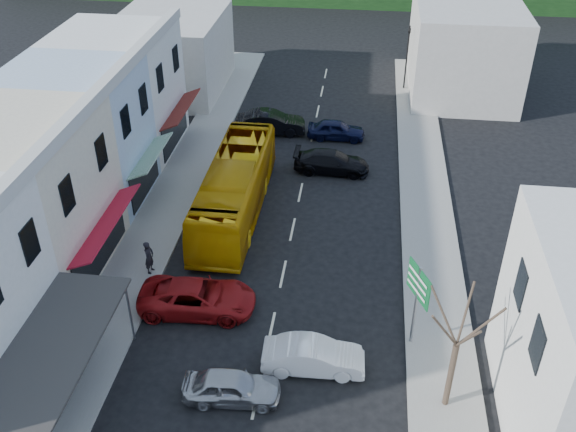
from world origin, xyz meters
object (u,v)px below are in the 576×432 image
at_px(traffic_signal, 407,59).
at_px(car_white, 313,356).
at_px(direction_sign, 415,307).
at_px(street_tree, 457,345).
at_px(car_silver, 232,386).
at_px(bus, 235,190).
at_px(car_red, 198,298).
at_px(pedestrian_left, 149,258).

bearing_deg(traffic_signal, car_white, 104.57).
height_order(direction_sign, street_tree, street_tree).
height_order(car_white, direction_sign, direction_sign).
xyz_separation_m(car_silver, direction_sign, (7.18, 4.02, 1.41)).
xyz_separation_m(bus, car_red, (-0.14, -8.40, -0.85)).
bearing_deg(street_tree, car_silver, -175.22).
bearing_deg(bus, traffic_signal, 63.48).
distance_m(car_silver, traffic_signal, 34.23).
bearing_deg(bus, car_red, -90.77).
distance_m(street_tree, traffic_signal, 32.65).
height_order(car_red, pedestrian_left, pedestrian_left).
xyz_separation_m(pedestrian_left, traffic_signal, (13.20, 26.00, 1.63)).
xyz_separation_m(car_white, car_red, (-5.68, 3.00, 0.00)).
relative_size(pedestrian_left, street_tree, 0.26).
xyz_separation_m(car_red, direction_sign, (9.80, -0.98, 1.41)).
relative_size(direction_sign, traffic_signal, 0.80).
height_order(bus, car_silver, bus).
bearing_deg(car_silver, car_white, -60.94).
bearing_deg(car_silver, pedestrian_left, 33.47).
relative_size(bus, car_white, 2.64).
bearing_deg(car_red, direction_sign, -98.56).
height_order(bus, car_white, bus).
height_order(car_silver, direction_sign, direction_sign).
height_order(bus, pedestrian_left, bus).
bearing_deg(car_white, bus, 23.37).
xyz_separation_m(car_red, pedestrian_left, (-3.02, 2.33, 0.30)).
bearing_deg(street_tree, car_red, 158.75).
height_order(car_white, car_red, same).
distance_m(pedestrian_left, traffic_signal, 29.20).
height_order(car_white, traffic_signal, traffic_signal).
height_order(car_silver, street_tree, street_tree).
bearing_deg(car_silver, traffic_signal, -16.89).
bearing_deg(car_white, car_red, 59.63).
relative_size(car_red, direction_sign, 1.09).
height_order(car_silver, car_red, same).
bearing_deg(car_red, pedestrian_left, 49.40).
bearing_deg(street_tree, pedestrian_left, 154.76).
height_order(street_tree, traffic_signal, street_tree).
bearing_deg(car_silver, car_red, 23.59).
bearing_deg(car_silver, direction_sign, -64.84).
height_order(car_red, direction_sign, direction_sign).
height_order(car_silver, pedestrian_left, pedestrian_left).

